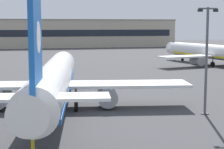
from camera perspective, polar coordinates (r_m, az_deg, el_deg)
The scene contains 7 objects.
ground_plane at distance 35.24m, azimuth -9.82°, elevation -8.78°, with size 400.00×400.00×0.00m, color #3D3D3F.
taxiway_centreline at distance 64.58m, azimuth -11.80°, elevation -1.49°, with size 0.30×180.00×0.01m, color yellow.
airliner_foreground at distance 45.46m, azimuth -8.56°, elevation -0.78°, with size 32.35×41.32×11.65m.
airliner_background at distance 95.85m, azimuth 15.09°, elevation 3.12°, with size 29.98×38.25×10.81m.
apron_lamp_post at distance 42.92m, azimuth 13.73°, elevation 2.26°, with size 2.24×0.90×11.57m.
safety_cone_by_nose_gear at distance 60.74m, azimuth -9.81°, elevation -1.75°, with size 0.44×0.44×0.55m.
terminal_building at distance 169.11m, azimuth -13.42°, elevation 5.88°, with size 136.41×12.40×12.16m.
Camera 1 is at (-2.31, -33.80, 9.69)m, focal length 62.14 mm.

